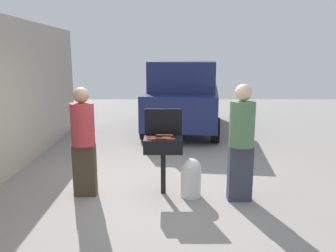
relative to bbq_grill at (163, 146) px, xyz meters
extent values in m
plane|color=gray|center=(-0.28, 0.08, -0.78)|extent=(24.00, 24.00, 0.00)
cube|color=#B2A893|center=(-2.91, 1.08, 0.67)|extent=(0.24, 8.00, 2.89)
cylinder|color=black|center=(0.00, 0.00, -0.43)|extent=(0.08, 0.08, 0.70)
cube|color=black|center=(0.00, 0.00, 0.03)|extent=(0.60, 0.44, 0.22)
cube|color=black|center=(0.00, 0.22, 0.35)|extent=(0.60, 0.05, 0.42)
cylinder|color=#C6593D|center=(0.06, -0.06, 0.16)|extent=(0.13, 0.04, 0.03)
cylinder|color=#B74C33|center=(-0.18, -0.03, 0.16)|extent=(0.13, 0.03, 0.03)
cylinder|color=#C6593D|center=(-0.18, -0.15, 0.16)|extent=(0.13, 0.03, 0.03)
cylinder|color=#B74C33|center=(-0.05, 0.12, 0.16)|extent=(0.13, 0.04, 0.03)
cylinder|color=#AD4228|center=(-0.12, -0.11, 0.16)|extent=(0.13, 0.03, 0.03)
cylinder|color=#C6593D|center=(0.09, 0.12, 0.16)|extent=(0.13, 0.04, 0.03)
cylinder|color=#B74C33|center=(0.11, -0.14, 0.16)|extent=(0.13, 0.03, 0.03)
cylinder|color=#B74C33|center=(0.01, -0.11, 0.16)|extent=(0.13, 0.04, 0.03)
cylinder|color=silver|center=(0.43, -0.13, -0.55)|extent=(0.32, 0.32, 0.46)
sphere|color=silver|center=(0.43, -0.13, -0.32)|extent=(0.31, 0.31, 0.31)
cube|color=#3F3323|center=(-1.23, -0.08, -0.37)|extent=(0.34, 0.19, 0.82)
cylinder|color=#B23338|center=(-1.23, -0.08, 0.37)|extent=(0.36, 0.36, 0.65)
sphere|color=tan|center=(-1.23, -0.08, 0.82)|extent=(0.24, 0.24, 0.24)
cube|color=#333847|center=(1.17, -0.26, -0.35)|extent=(0.35, 0.20, 0.85)
cylinder|color=#4C724C|center=(1.17, -0.26, 0.41)|extent=(0.37, 0.37, 0.67)
sphere|color=beige|center=(1.17, -0.26, 0.87)|extent=(0.25, 0.25, 0.25)
cube|color=navy|center=(0.58, 4.93, -0.01)|extent=(2.44, 4.60, 0.90)
cube|color=navy|center=(0.56, 4.73, 0.84)|extent=(2.07, 2.80, 0.80)
cylinder|color=black|center=(1.28, 3.28, -0.46)|extent=(0.30, 0.66, 0.64)
cylinder|color=black|center=(-0.51, 3.51, -0.46)|extent=(0.30, 0.66, 0.64)
cylinder|color=black|center=(1.67, 6.34, -0.46)|extent=(0.30, 0.66, 0.64)
cylinder|color=black|center=(-0.12, 6.57, -0.46)|extent=(0.30, 0.66, 0.64)
camera|label=1|loc=(0.08, -5.12, 1.39)|focal=36.14mm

